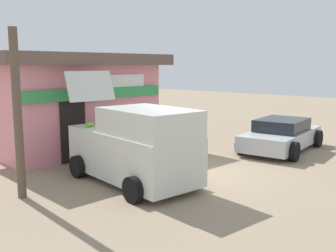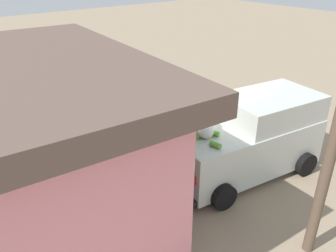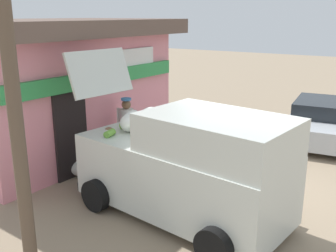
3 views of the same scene
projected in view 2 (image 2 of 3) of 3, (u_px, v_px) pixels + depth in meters
The scene contains 9 objects.
ground_plane at pixel (210, 137), 10.92m from camera, with size 60.00×60.00×0.00m, color gray.
storefront_bar at pixel (44, 144), 6.79m from camera, with size 6.72×4.57×3.54m.
delivery_van at pixel (249, 137), 8.79m from camera, with size 2.53×4.53×2.97m.
parked_sedan at pixel (144, 81), 14.13m from camera, with size 4.33×2.44×1.18m.
vendor_standing at pixel (132, 145), 8.49m from camera, with size 0.36×0.57×1.71m.
customer_bending at pixel (181, 170), 7.66m from camera, with size 0.59×0.78×1.44m.
unloaded_banana_pile at pixel (142, 201), 7.79m from camera, with size 0.70×0.51×0.39m.
paint_bucket at pixel (128, 141), 10.25m from camera, with size 0.30×0.30×0.42m, color #BF3F33.
utility_pole at pixel (328, 164), 5.86m from camera, with size 0.20×0.20×4.00m, color brown.
Camera 2 is at (-6.72, 6.99, 5.21)m, focal length 36.30 mm.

